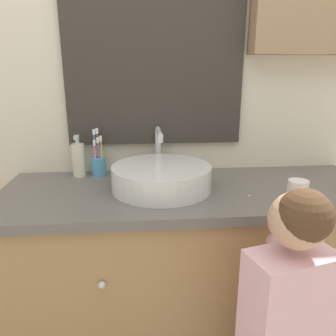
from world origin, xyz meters
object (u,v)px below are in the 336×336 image
(soap_dispenser, at_px, (79,159))
(child_figure, at_px, (284,328))
(toothbrush_holder, at_px, (99,164))
(drinking_cup, at_px, (297,192))
(sink_basin, at_px, (162,176))

(soap_dispenser, xyz_separation_m, child_figure, (0.66, -0.64, -0.34))
(child_figure, bearing_deg, soap_dispenser, 135.80)
(toothbrush_holder, bearing_deg, drinking_cup, -28.22)
(drinking_cup, bearing_deg, soap_dispenser, 154.40)
(soap_dispenser, height_order, drinking_cup, soap_dispenser)
(sink_basin, relative_size, drinking_cup, 5.23)
(soap_dispenser, distance_m, child_figure, 0.98)
(child_figure, bearing_deg, sink_basin, 124.93)
(child_figure, bearing_deg, toothbrush_holder, 131.93)
(child_figure, relative_size, drinking_cup, 11.52)
(toothbrush_holder, relative_size, child_figure, 0.21)
(soap_dispenser, bearing_deg, child_figure, -44.20)
(toothbrush_holder, height_order, child_figure, toothbrush_holder)
(toothbrush_holder, distance_m, child_figure, 0.92)
(toothbrush_holder, distance_m, soap_dispenser, 0.08)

